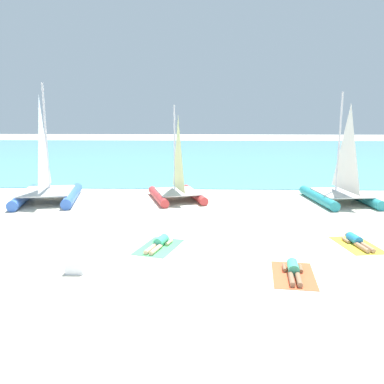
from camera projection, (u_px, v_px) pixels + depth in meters
ground_plane at (195, 198)px, 20.61m from camera, size 120.00×120.00×0.00m
ocean_water at (201, 154)px, 42.62m from camera, size 120.00×40.00×0.05m
sailboat_teal at (341, 187)px, 19.56m from camera, size 3.02×4.30×5.25m
sailboat_blue at (47, 185)px, 19.75m from camera, size 3.56×4.81×5.69m
sailboat_red at (177, 186)px, 20.15m from camera, size 3.22×4.08×4.66m
towel_left at (159, 247)px, 13.18m from camera, size 1.59×2.13×0.01m
sunbather_left at (160, 243)px, 13.22m from camera, size 0.81×1.55×0.30m
towel_middle at (293, 275)px, 10.91m from camera, size 1.32×2.02×0.01m
sunbather_middle at (293, 270)px, 10.95m from camera, size 0.59×1.57×0.30m
towel_right at (357, 245)px, 13.37m from camera, size 1.38×2.04×0.01m
sunbather_right at (356, 241)px, 13.42m from camera, size 0.64×1.57×0.30m
cooler_box at (76, 267)px, 11.05m from camera, size 0.50×0.36×0.36m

